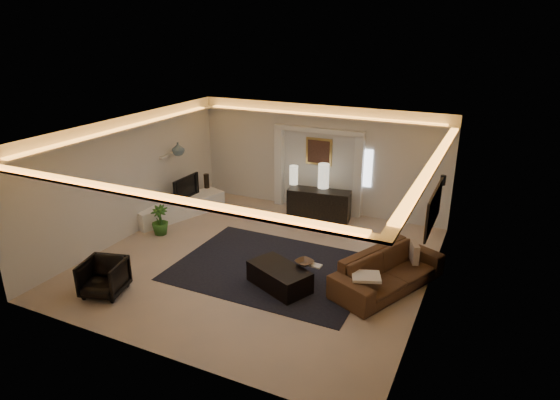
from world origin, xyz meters
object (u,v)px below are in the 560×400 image
at_px(console, 319,205).
at_px(armchair, 104,277).
at_px(sofa, 388,271).
at_px(coffee_table, 279,278).

distance_m(console, armchair, 5.77).
bearing_deg(armchair, sofa, 12.94).
distance_m(console, coffee_table, 3.66).
bearing_deg(console, sofa, -54.81).
relative_size(console, coffee_table, 1.30).
xyz_separation_m(sofa, coffee_table, (-1.92, -0.90, -0.15)).
bearing_deg(sofa, coffee_table, 139.68).
height_order(sofa, armchair, sofa).
bearing_deg(armchair, console, 51.00).
xyz_separation_m(console, coffee_table, (0.56, -3.61, -0.20)).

